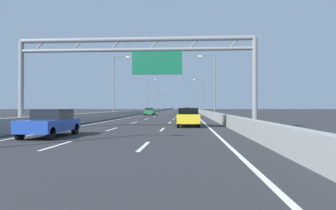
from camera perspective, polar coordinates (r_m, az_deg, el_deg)
name	(u,v)px	position (r m, az deg, el deg)	size (l,w,h in m)	color
ground_plane	(176,112)	(99.45, 1.64, -1.31)	(260.00, 260.00, 0.00)	#2D2D30
lane_dash_left_1	(57,146)	(13.12, -20.57, -7.32)	(0.16, 3.00, 0.01)	white
lane_dash_left_2	(112,129)	(21.60, -10.69, -4.60)	(0.16, 3.00, 0.01)	white
lane_dash_left_3	(135,123)	(30.39, -6.46, -3.38)	(0.16, 3.00, 0.01)	white
lane_dash_left_4	(147,119)	(39.27, -4.15, -2.71)	(0.16, 3.00, 0.01)	white
lane_dash_left_5	(154,117)	(48.20, -2.69, -2.28)	(0.16, 3.00, 0.01)	white
lane_dash_left_6	(159,115)	(57.14, -1.69, -1.98)	(0.16, 3.00, 0.01)	white
lane_dash_left_7	(163,114)	(66.11, -0.96, -1.77)	(0.16, 3.00, 0.01)	white
lane_dash_left_8	(166,113)	(75.08, -0.40, -1.60)	(0.16, 3.00, 0.01)	white
lane_dash_left_9	(168,113)	(84.06, 0.04, -1.47)	(0.16, 3.00, 0.01)	white
lane_dash_left_10	(170,112)	(93.04, 0.39, -1.37)	(0.16, 3.00, 0.01)	white
lane_dash_left_11	(172,112)	(102.02, 0.68, -1.28)	(0.16, 3.00, 0.01)	white
lane_dash_left_12	(173,111)	(111.01, 0.92, -1.21)	(0.16, 3.00, 0.01)	white
lane_dash_left_13	(174,111)	(120.00, 1.13, -1.15)	(0.16, 3.00, 0.01)	white
lane_dash_left_14	(175,111)	(128.99, 1.31, -1.10)	(0.16, 3.00, 0.01)	white
lane_dash_left_15	(176,110)	(137.98, 1.46, -1.05)	(0.16, 3.00, 0.01)	white
lane_dash_left_16	(176,110)	(146.98, 1.60, -1.01)	(0.16, 3.00, 0.01)	white
lane_dash_left_17	(177,110)	(155.97, 1.72, -0.97)	(0.16, 3.00, 0.01)	white
lane_dash_right_1	(144,146)	(12.10, -4.69, -7.93)	(0.16, 3.00, 0.01)	white
lane_dash_right_2	(162,129)	(21.01, -1.10, -4.73)	(0.16, 3.00, 0.01)	white
lane_dash_right_3	(170,123)	(29.97, 0.34, -3.43)	(0.16, 3.00, 0.01)	white
lane_dash_right_4	(174,119)	(38.94, 1.11, -2.73)	(0.16, 3.00, 0.01)	white
lane_dash_right_5	(176,117)	(47.93, 1.60, -2.29)	(0.16, 3.00, 0.01)	white
lane_dash_right_6	(178,115)	(56.92, 1.93, -1.99)	(0.16, 3.00, 0.01)	white
lane_dash_right_7	(179,114)	(65.91, 2.17, -1.77)	(0.16, 3.00, 0.01)	white
lane_dash_right_8	(180,113)	(74.91, 2.35, -1.61)	(0.16, 3.00, 0.01)	white
lane_dash_right_9	(181,113)	(83.91, 2.49, -1.48)	(0.16, 3.00, 0.01)	white
lane_dash_right_10	(181,112)	(92.90, 2.61, -1.37)	(0.16, 3.00, 0.01)	white
lane_dash_right_11	(182,112)	(101.90, 2.70, -1.28)	(0.16, 3.00, 0.01)	white
lane_dash_right_12	(182,111)	(110.90, 2.78, -1.21)	(0.16, 3.00, 0.01)	white
lane_dash_right_13	(183,111)	(119.90, 2.85, -1.15)	(0.16, 3.00, 0.01)	white
lane_dash_right_14	(183,111)	(128.89, 2.91, -1.10)	(0.16, 3.00, 0.01)	white
lane_dash_right_15	(183,110)	(137.89, 2.96, -1.05)	(0.16, 3.00, 0.01)	white
lane_dash_right_16	(184,110)	(146.89, 3.00, -1.01)	(0.16, 3.00, 0.01)	white
lane_dash_right_17	(184,110)	(155.89, 3.04, -0.97)	(0.16, 3.00, 0.01)	white
edge_line_left	(157,112)	(87.83, -2.06, -1.43)	(0.16, 176.00, 0.01)	white
edge_line_right	(193,112)	(87.40, 4.80, -1.43)	(0.16, 176.00, 0.01)	white
barrier_left	(159,110)	(109.88, -1.77, -0.97)	(0.45, 220.00, 0.95)	#9E9E99
barrier_right	(196,110)	(109.43, 5.44, -0.98)	(0.45, 220.00, 0.95)	#9E9E99
sign_gantry	(138,59)	(20.48, -5.84, 8.75)	(16.42, 0.36, 6.36)	gray
streetlamp_left_mid	(115,82)	(46.21, -10.14, 4.34)	(2.58, 0.28, 9.50)	slate
streetlamp_right_mid	(213,82)	(45.05, 8.69, 4.46)	(2.58, 0.28, 9.50)	slate
streetlamp_left_far	(148,94)	(83.50, -3.90, 2.22)	(2.58, 0.28, 9.50)	slate
streetlamp_right_far	(201,93)	(82.87, 6.40, 2.24)	(2.58, 0.28, 9.50)	slate
streetlamp_left_distant	(160,98)	(121.22, -1.53, 1.41)	(2.58, 0.28, 9.50)	slate
streetlamp_right_distant	(197,98)	(120.78, 5.54, 1.42)	(2.58, 0.28, 9.50)	slate
silver_car	(187,109)	(110.38, 3.59, -0.83)	(1.81, 4.53, 1.45)	#A8ADB2
yellow_car	(188,117)	(24.49, 3.93, -2.29)	(1.77, 4.59, 1.51)	yellow
blue_car	(51,123)	(17.09, -21.64, -3.16)	(1.76, 4.18, 1.48)	#2347AD
green_car	(150,111)	(58.49, -3.57, -1.23)	(1.74, 4.18, 1.42)	#1E7A38
red_car	(187,109)	(122.56, 3.66, -0.78)	(1.88, 4.43, 1.46)	red
white_car	(188,112)	(47.25, 3.96, -1.42)	(1.87, 4.13, 1.47)	silver
black_car	(187,111)	(64.71, 3.70, -1.17)	(1.89, 4.16, 1.37)	black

